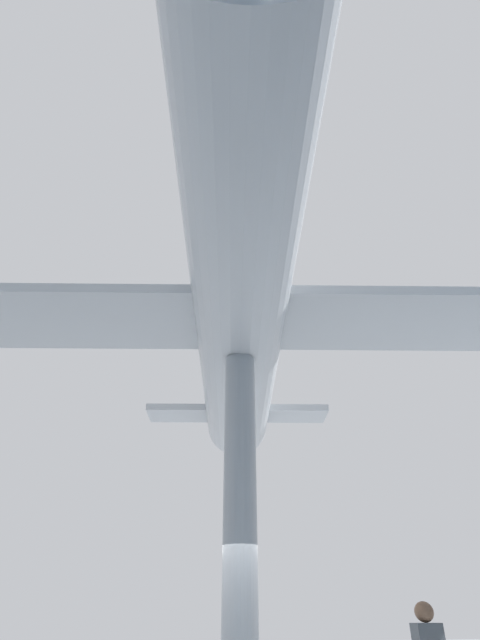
{
  "coord_description": "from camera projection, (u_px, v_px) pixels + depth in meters",
  "views": [
    {
      "loc": [
        1.94,
        7.81,
        1.56
      ],
      "look_at": [
        0.0,
        0.0,
        6.4
      ],
      "focal_mm": 28.0,
      "sensor_mm": 36.0,
      "label": 1
    }
  ],
  "objects": [
    {
      "name": "support_pylon_central",
      "position": [
        240.0,
        525.0,
        7.52
      ],
      "size": [
        0.52,
        0.52,
        5.56
      ],
      "color": "#999EA3",
      "rests_on": "ground_plane"
    },
    {
      "name": "suspended_airplane",
      "position": [
        240.0,
        312.0,
        9.17
      ],
      "size": [
        15.63,
        13.78,
        3.02
      ],
      "rotation": [
        0.0,
        0.0,
        -0.23
      ],
      "color": "#B2B7BC",
      "rests_on": "support_pylon_central"
    }
  ]
}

